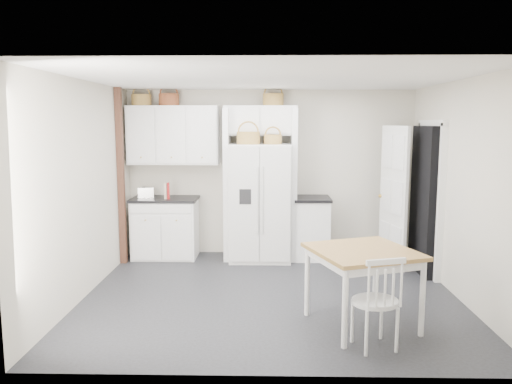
{
  "coord_description": "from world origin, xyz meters",
  "views": [
    {
      "loc": [
        -0.05,
        -5.9,
        2.09
      ],
      "look_at": [
        -0.19,
        0.4,
        1.21
      ],
      "focal_mm": 35.0,
      "sensor_mm": 36.0,
      "label": 1
    }
  ],
  "objects": [
    {
      "name": "basket_upper_b",
      "position": [
        -1.56,
        1.83,
        2.44
      ],
      "size": [
        0.31,
        0.31,
        0.18
      ],
      "primitive_type": "cylinder",
      "color": "maroon",
      "rests_on": "upper_cabinet"
    },
    {
      "name": "base_cab_right",
      "position": [
        0.64,
        1.7,
        0.46
      ],
      "size": [
        0.52,
        0.62,
        0.91
      ],
      "primitive_type": "cube",
      "color": "white",
      "rests_on": "floor"
    },
    {
      "name": "basket_upper_a",
      "position": [
        -1.98,
        1.83,
        2.44
      ],
      "size": [
        0.3,
        0.3,
        0.17
      ],
      "primitive_type": "cylinder",
      "color": "#8E5E27",
      "rests_on": "upper_cabinet"
    },
    {
      "name": "refrigerator",
      "position": [
        -0.15,
        1.62,
        0.89
      ],
      "size": [
        0.92,
        0.74,
        1.78
      ],
      "primitive_type": "cube",
      "color": "silver",
      "rests_on": "floor"
    },
    {
      "name": "ceiling",
      "position": [
        0.0,
        0.0,
        2.6
      ],
      "size": [
        4.5,
        4.5,
        0.0
      ],
      "primitive_type": "plane",
      "color": "white",
      "rests_on": "wall_back"
    },
    {
      "name": "counter_right",
      "position": [
        0.64,
        1.7,
        0.93
      ],
      "size": [
        0.56,
        0.66,
        0.04
      ],
      "primitive_type": "cube",
      "color": "black",
      "rests_on": "base_cab_right"
    },
    {
      "name": "doorway_void",
      "position": [
        2.16,
        1.0,
        1.02
      ],
      "size": [
        0.18,
        0.85,
        2.05
      ],
      "primitive_type": "cube",
      "color": "black",
      "rests_on": "floor"
    },
    {
      "name": "trim_post",
      "position": [
        -2.2,
        1.35,
        1.3
      ],
      "size": [
        0.09,
        0.09,
        2.6
      ],
      "primitive_type": "cube",
      "color": "#391A13",
      "rests_on": "floor"
    },
    {
      "name": "windsor_chair",
      "position": [
        0.96,
        -1.44,
        0.45
      ],
      "size": [
        0.53,
        0.5,
        0.89
      ],
      "primitive_type": "cube",
      "rotation": [
        0.0,
        0.0,
        0.27
      ],
      "color": "white",
      "rests_on": "floor"
    },
    {
      "name": "basket_fridge_a",
      "position": [
        -0.33,
        1.52,
        1.87
      ],
      "size": [
        0.34,
        0.34,
        0.18
      ],
      "primitive_type": "cylinder",
      "color": "#8E5E27",
      "rests_on": "refrigerator"
    },
    {
      "name": "toaster",
      "position": [
        -1.91,
        1.67,
        1.02
      ],
      "size": [
        0.25,
        0.17,
        0.16
      ],
      "primitive_type": "cube",
      "rotation": [
        0.0,
        0.0,
        0.14
      ],
      "color": "silver",
      "rests_on": "counter_left"
    },
    {
      "name": "wall_left",
      "position": [
        -2.25,
        0.0,
        1.3
      ],
      "size": [
        0.0,
        4.0,
        4.0
      ],
      "primitive_type": "plane",
      "rotation": [
        1.57,
        0.0,
        1.57
      ],
      "color": "beige",
      "rests_on": "floor"
    },
    {
      "name": "fridge_panel_left",
      "position": [
        -0.66,
        1.7,
        1.15
      ],
      "size": [
        0.08,
        0.6,
        2.3
      ],
      "primitive_type": "cube",
      "color": "white",
      "rests_on": "floor"
    },
    {
      "name": "bridge_cabinet",
      "position": [
        -0.15,
        1.83,
        2.12
      ],
      "size": [
        1.12,
        0.34,
        0.45
      ],
      "primitive_type": "cube",
      "color": "white",
      "rests_on": "wall_back"
    },
    {
      "name": "upper_cabinet",
      "position": [
        -1.5,
        1.83,
        1.9
      ],
      "size": [
        1.4,
        0.34,
        0.9
      ],
      "primitive_type": "cube",
      "color": "white",
      "rests_on": "wall_back"
    },
    {
      "name": "dining_table",
      "position": [
        0.94,
        -0.92,
        0.4
      ],
      "size": [
        1.24,
        1.24,
        0.81
      ],
      "primitive_type": "cube",
      "rotation": [
        0.0,
        0.0,
        0.34
      ],
      "color": "brown",
      "rests_on": "floor"
    },
    {
      "name": "counter_left",
      "position": [
        -1.63,
        1.7,
        0.92
      ],
      "size": [
        1.01,
        0.65,
        0.04
      ],
      "primitive_type": "cube",
      "color": "black",
      "rests_on": "base_cab_left"
    },
    {
      "name": "cookbook_cream",
      "position": [
        -1.58,
        1.62,
        1.06
      ],
      "size": [
        0.05,
        0.17,
        0.25
      ],
      "primitive_type": "cube",
      "rotation": [
        0.0,
        0.0,
        -0.11
      ],
      "color": "beige",
      "rests_on": "counter_left"
    },
    {
      "name": "base_cab_left",
      "position": [
        -1.63,
        1.7,
        0.45
      ],
      "size": [
        0.97,
        0.61,
        0.9
      ],
      "primitive_type": "cube",
      "color": "white",
      "rests_on": "floor"
    },
    {
      "name": "wall_back",
      "position": [
        0.0,
        2.0,
        1.3
      ],
      "size": [
        4.5,
        0.0,
        4.5
      ],
      "primitive_type": "plane",
      "rotation": [
        1.57,
        0.0,
        0.0
      ],
      "color": "beige",
      "rests_on": "floor"
    },
    {
      "name": "fridge_panel_right",
      "position": [
        0.36,
        1.7,
        1.15
      ],
      "size": [
        0.08,
        0.6,
        2.3
      ],
      "primitive_type": "cube",
      "color": "white",
      "rests_on": "floor"
    },
    {
      "name": "basket_fridge_b",
      "position": [
        0.04,
        1.52,
        1.85
      ],
      "size": [
        0.26,
        0.26,
        0.14
      ],
      "primitive_type": "cylinder",
      "color": "#8E5E27",
      "rests_on": "refrigerator"
    },
    {
      "name": "basket_bridge_b",
      "position": [
        0.04,
        1.83,
        2.44
      ],
      "size": [
        0.32,
        0.32,
        0.18
      ],
      "primitive_type": "cylinder",
      "color": "#8E5E27",
      "rests_on": "bridge_cabinet"
    },
    {
      "name": "cookbook_red",
      "position": [
        -1.56,
        1.62,
        1.06
      ],
      "size": [
        0.07,
        0.17,
        0.24
      ],
      "primitive_type": "cube",
      "rotation": [
        0.0,
        0.0,
        0.21
      ],
      "color": "maroon",
      "rests_on": "counter_left"
    },
    {
      "name": "wall_right",
      "position": [
        2.25,
        0.0,
        1.3
      ],
      "size": [
        0.0,
        4.0,
        4.0
      ],
      "primitive_type": "plane",
      "rotation": [
        1.57,
        0.0,
        -1.57
      ],
      "color": "beige",
      "rests_on": "floor"
    },
    {
      "name": "floor",
      "position": [
        0.0,
        0.0,
        0.0
      ],
      "size": [
        4.5,
        4.5,
        0.0
      ],
      "primitive_type": "plane",
      "color": "black",
      "rests_on": "ground"
    },
    {
      "name": "door_slab",
      "position": [
        1.8,
        1.33,
        1.02
      ],
      "size": [
        0.21,
        0.79,
        2.05
      ],
      "primitive_type": "cube",
      "rotation": [
        0.0,
        0.0,
        -1.36
      ],
      "color": "white",
      "rests_on": "floor"
    }
  ]
}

